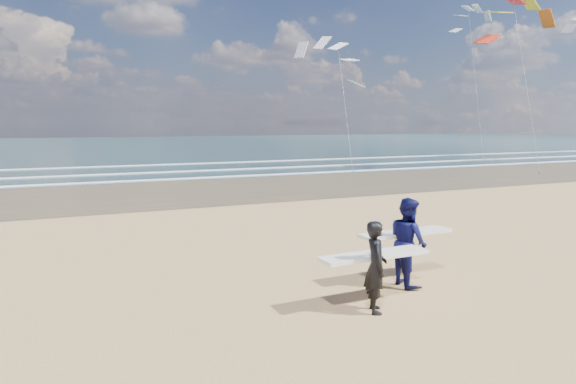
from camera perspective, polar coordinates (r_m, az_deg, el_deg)
name	(u,v)px	position (r m, az deg, el deg)	size (l,w,h in m)	color
wet_sand_strip	(462,175)	(36.03, 18.74, 1.85)	(220.00, 12.00, 0.01)	#4F412A
ocean	(221,144)	(83.84, -7.50, 5.29)	(220.00, 100.00, 0.02)	#1B383C
foam_breakers	(375,163)	(43.89, 9.68, 3.18)	(220.00, 11.70, 0.05)	white
surfer_near	(376,265)	(9.53, 9.70, -7.98)	(2.21, 0.99, 1.68)	black
surfer_far	(408,241)	(11.13, 13.17, -5.34)	(2.21, 1.13, 1.87)	#0B0D42
kite_0	(522,55)	(41.26, 24.53, 13.66)	(7.36, 4.91, 13.70)	slate
kite_1	(343,89)	(38.32, 6.15, 11.26)	(6.13, 4.77, 10.31)	slate
kite_5	(474,72)	(54.61, 20.01, 12.46)	(5.35, 4.69, 15.79)	slate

